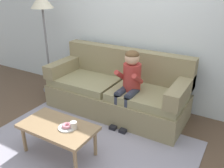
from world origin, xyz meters
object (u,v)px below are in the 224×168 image
(donut, at_px, (67,126))
(mug, at_px, (74,125))
(toy_controller, at_px, (51,121))
(floor_lamp, at_px, (42,9))
(coffee_table, at_px, (58,129))
(person_child, at_px, (129,81))
(couch, at_px, (117,91))

(donut, height_order, mug, mug)
(toy_controller, relative_size, floor_lamp, 0.13)
(coffee_table, bearing_deg, toy_controller, 142.03)
(coffee_table, bearing_deg, mug, 13.38)
(person_child, distance_m, toy_controller, 1.34)
(toy_controller, bearing_deg, person_child, 5.21)
(floor_lamp, bearing_deg, mug, -38.49)
(donut, xyz_separation_m, floor_lamp, (-1.55, 1.33, 1.10))
(person_child, relative_size, floor_lamp, 0.61)
(person_child, xyz_separation_m, mug, (-0.19, -1.06, -0.22))
(couch, distance_m, mug, 1.28)
(coffee_table, distance_m, mug, 0.23)
(person_child, bearing_deg, coffee_table, -109.45)
(person_child, height_order, mug, person_child)
(coffee_table, height_order, toy_controller, coffee_table)
(couch, bearing_deg, floor_lamp, 178.97)
(mug, bearing_deg, coffee_table, -166.62)
(donut, distance_m, toy_controller, 0.94)
(donut, relative_size, mug, 1.33)
(floor_lamp, bearing_deg, toy_controller, -46.66)
(mug, relative_size, toy_controller, 0.40)
(donut, distance_m, floor_lamp, 2.32)
(couch, bearing_deg, donut, -87.74)
(coffee_table, relative_size, person_child, 0.84)
(couch, height_order, toy_controller, couch)
(toy_controller, height_order, floor_lamp, floor_lamp)
(person_child, bearing_deg, donut, -103.55)
(couch, relative_size, donut, 18.55)
(couch, bearing_deg, person_child, -33.97)
(donut, xyz_separation_m, toy_controller, (-0.72, 0.44, -0.42))
(coffee_table, distance_m, floor_lamp, 2.29)
(coffee_table, xyz_separation_m, mug, (0.21, 0.05, 0.09))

